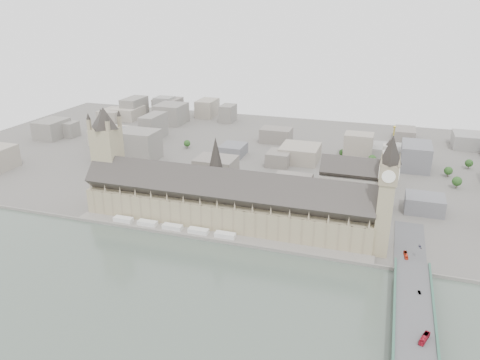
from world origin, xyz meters
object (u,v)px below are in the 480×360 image
(palace_of_westminster, at_px, (224,202))
(westminster_abbey, at_px, (357,184))
(westminster_bridge, at_px, (413,328))
(car_silver, at_px, (419,292))
(victoria_tower, at_px, (108,153))
(red_bus_south, at_px, (424,338))
(car_approach, at_px, (420,247))
(elizabeth_tower, at_px, (387,188))
(red_bus_north, at_px, (406,255))

(palace_of_westminster, bearing_deg, westminster_abbey, 34.17)
(westminster_bridge, bearing_deg, westminster_abbey, 105.64)
(westminster_bridge, bearing_deg, car_silver, 83.31)
(victoria_tower, distance_m, westminster_abbey, 244.79)
(red_bus_south, distance_m, car_silver, 48.83)
(palace_of_westminster, distance_m, car_silver, 182.54)
(westminster_bridge, height_order, car_silver, car_silver)
(car_silver, xyz_separation_m, car_approach, (2.54, 65.70, 0.02))
(elizabeth_tower, relative_size, car_approach, 23.98)
(elizabeth_tower, height_order, victoria_tower, elizabeth_tower)
(elizabeth_tower, distance_m, red_bus_north, 53.00)
(elizabeth_tower, distance_m, westminster_abbey, 96.91)
(victoria_tower, bearing_deg, palace_of_westminster, -2.96)
(palace_of_westminster, relative_size, westminster_bridge, 0.82)
(car_silver, bearing_deg, elizabeth_tower, 98.84)
(car_silver, distance_m, car_approach, 65.75)
(elizabeth_tower, xyz_separation_m, westminster_abbey, (-27.08, 87.00, -33.01))
(victoria_tower, xyz_separation_m, car_silver, (287.70, -81.97, -44.32))
(red_bus_north, distance_m, car_silver, 47.65)
(elizabeth_tower, distance_m, car_silver, 84.19)
(palace_of_westminster, relative_size, car_silver, 69.18)
(car_approach, bearing_deg, palace_of_westminster, 165.62)
(palace_of_westminster, bearing_deg, westminster_bridge, -33.49)
(red_bus_north, bearing_deg, westminster_abbey, 107.89)
(westminster_abbey, bearing_deg, red_bus_south, -74.39)
(victoria_tower, xyz_separation_m, car_approach, (290.24, -16.27, -44.30))
(car_approach, bearing_deg, car_silver, -103.20)
(victoria_tower, height_order, westminster_bridge, victoria_tower)
(victoria_tower, height_order, car_approach, victoria_tower)
(westminster_abbey, bearing_deg, car_approach, -56.09)
(westminster_bridge, relative_size, red_bus_south, 26.46)
(elizabeth_tower, height_order, westminster_abbey, elizabeth_tower)
(red_bus_south, bearing_deg, palace_of_westminster, 163.90)
(westminster_abbey, bearing_deg, car_silver, -70.06)
(westminster_abbey, relative_size, car_silver, 17.75)
(car_approach, bearing_deg, red_bus_south, -101.73)
(victoria_tower, relative_size, westminster_bridge, 0.31)
(westminster_abbey, height_order, red_bus_south, westminster_abbey)
(westminster_abbey, distance_m, car_silver, 161.23)
(red_bus_north, bearing_deg, elizabeth_tower, 132.22)
(victoria_tower, relative_size, red_bus_north, 9.43)
(elizabeth_tower, distance_m, car_approach, 56.07)
(palace_of_westminster, bearing_deg, red_bus_north, -10.38)
(victoria_tower, relative_size, red_bus_south, 8.14)
(westminster_abbey, relative_size, car_approach, 15.17)
(red_bus_north, bearing_deg, red_bus_south, -90.36)
(victoria_tower, bearing_deg, car_approach, -3.21)
(red_bus_north, height_order, car_approach, red_bus_north)
(victoria_tower, bearing_deg, red_bus_south, -24.37)
(westminster_abbey, bearing_deg, palace_of_westminster, -145.83)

